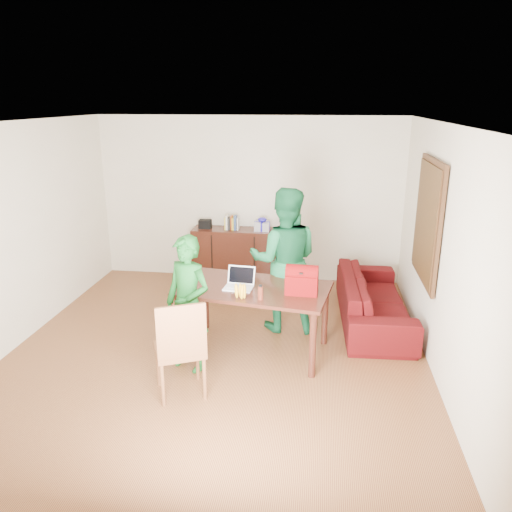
# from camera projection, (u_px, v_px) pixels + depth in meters

# --- Properties ---
(room) EXTENTS (5.20, 5.70, 2.90)m
(room) POSITION_uv_depth(u_px,v_px,m) (217.00, 247.00, 5.78)
(room) COLOR #4D2213
(room) RESTS_ON ground
(table) EXTENTS (1.89, 1.25, 0.82)m
(table) POSITION_uv_depth(u_px,v_px,m) (254.00, 295.00, 5.92)
(table) COLOR black
(table) RESTS_ON ground
(chair) EXTENTS (0.64, 0.62, 1.07)m
(chair) POSITION_uv_depth(u_px,v_px,m) (181.00, 366.00, 5.13)
(chair) COLOR brown
(chair) RESTS_ON ground
(person_near) EXTENTS (0.67, 0.57, 1.55)m
(person_near) POSITION_uv_depth(u_px,v_px,m) (188.00, 304.00, 5.51)
(person_near) COLOR #12531B
(person_near) RESTS_ON ground
(person_far) EXTENTS (0.95, 0.76, 1.90)m
(person_far) POSITION_uv_depth(u_px,v_px,m) (284.00, 260.00, 6.46)
(person_far) COLOR #156136
(person_far) RESTS_ON ground
(laptop) EXTENTS (0.35, 0.26, 0.23)m
(laptop) POSITION_uv_depth(u_px,v_px,m) (238.00, 285.00, 5.83)
(laptop) COLOR white
(laptop) RESTS_ON table
(bananas) EXTENTS (0.20, 0.16, 0.07)m
(bananas) POSITION_uv_depth(u_px,v_px,m) (240.00, 295.00, 5.55)
(bananas) COLOR gold
(bananas) RESTS_ON table
(bottle) EXTENTS (0.06, 0.06, 0.17)m
(bottle) POSITION_uv_depth(u_px,v_px,m) (260.00, 292.00, 5.50)
(bottle) COLOR #5D2215
(bottle) RESTS_ON table
(red_bag) EXTENTS (0.37, 0.23, 0.27)m
(red_bag) POSITION_uv_depth(u_px,v_px,m) (302.00, 282.00, 5.66)
(red_bag) COLOR maroon
(red_bag) RESTS_ON table
(sofa) EXTENTS (0.95, 2.23, 0.64)m
(sofa) POSITION_uv_depth(u_px,v_px,m) (373.00, 299.00, 6.83)
(sofa) COLOR #3E0813
(sofa) RESTS_ON ground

